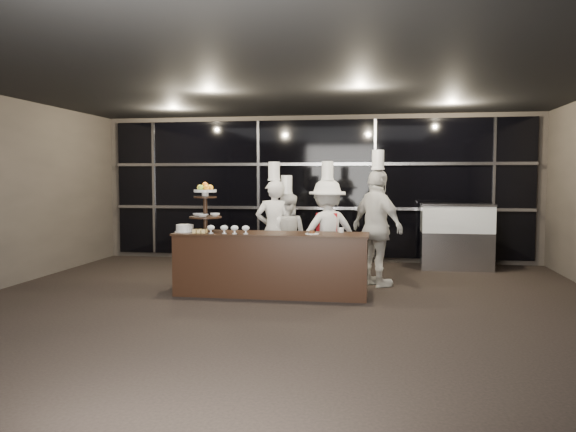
% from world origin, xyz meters
% --- Properties ---
extents(room, '(10.00, 10.00, 10.00)m').
position_xyz_m(room, '(0.00, 0.00, 1.50)').
color(room, black).
rests_on(room, ground).
extents(window_wall, '(8.60, 0.10, 2.80)m').
position_xyz_m(window_wall, '(0.00, 4.94, 1.50)').
color(window_wall, black).
rests_on(window_wall, ground).
extents(buffet_counter, '(2.84, 0.74, 0.92)m').
position_xyz_m(buffet_counter, '(-0.27, 1.49, 0.47)').
color(buffet_counter, black).
rests_on(buffet_counter, ground).
extents(display_stand, '(0.48, 0.48, 0.74)m').
position_xyz_m(display_stand, '(-1.28, 1.49, 1.34)').
color(display_stand, black).
rests_on(display_stand, buffet_counter).
extents(compotes, '(0.63, 0.11, 0.12)m').
position_xyz_m(compotes, '(-0.86, 1.27, 1.00)').
color(compotes, silver).
rests_on(compotes, buffet_counter).
extents(layer_cake, '(0.30, 0.30, 0.11)m').
position_xyz_m(layer_cake, '(-1.58, 1.44, 0.97)').
color(layer_cake, white).
rests_on(layer_cake, buffet_counter).
extents(pastry_squares, '(0.20, 0.13, 0.05)m').
position_xyz_m(pastry_squares, '(-1.31, 1.33, 0.95)').
color(pastry_squares, '#F2CE76').
rests_on(pastry_squares, buffet_counter).
extents(small_plate, '(0.20, 0.20, 0.05)m').
position_xyz_m(small_plate, '(0.34, 1.39, 0.94)').
color(small_plate, white).
rests_on(small_plate, buffet_counter).
extents(chef_cup, '(0.08, 0.08, 0.07)m').
position_xyz_m(chef_cup, '(0.73, 1.74, 0.96)').
color(chef_cup, white).
rests_on(chef_cup, buffet_counter).
extents(display_case, '(1.32, 0.58, 1.24)m').
position_xyz_m(display_case, '(2.73, 4.30, 0.69)').
color(display_case, '#A5A5AA').
rests_on(display_case, ground).
extents(chef_a, '(0.71, 0.56, 1.99)m').
position_xyz_m(chef_a, '(-0.44, 2.63, 0.87)').
color(chef_a, silver).
rests_on(chef_a, ground).
extents(chef_b, '(0.77, 0.63, 1.77)m').
position_xyz_m(chef_b, '(-0.26, 2.76, 0.75)').
color(chef_b, white).
rests_on(chef_b, ground).
extents(chef_c, '(1.26, 1.06, 1.99)m').
position_xyz_m(chef_c, '(0.46, 2.51, 0.86)').
color(chef_c, white).
rests_on(chef_c, ground).
extents(chef_d, '(1.06, 1.12, 2.16)m').
position_xyz_m(chef_d, '(1.26, 2.41, 0.94)').
color(chef_d, silver).
rests_on(chef_d, ground).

